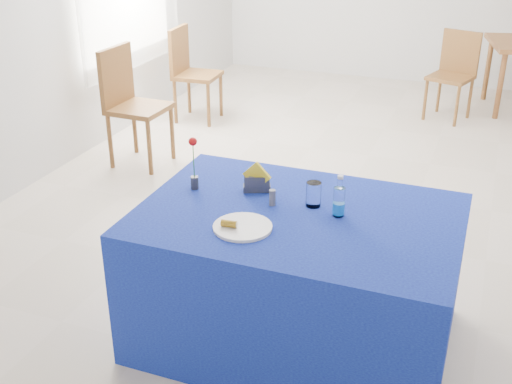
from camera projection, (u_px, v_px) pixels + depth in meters
The scene contains 13 objects.
floor at pixel (349, 189), 5.26m from camera, with size 7.00×7.00×0.00m, color beige.
plate at pixel (243, 227), 3.06m from camera, with size 0.29×0.29×0.01m, color white.
drinking_glass at pixel (314, 194), 3.25m from camera, with size 0.08×0.08×0.13m, color white.
salt_shaker at pixel (252, 184), 3.42m from camera, with size 0.03×0.03×0.09m, color slate.
pepper_shaker at pixel (272, 198), 3.27m from camera, with size 0.03×0.03×0.09m, color #5D5D61.
blue_table at pixel (296, 278), 3.37m from camera, with size 1.60×1.10×0.76m.
water_bottle at pixel (339, 203), 3.15m from camera, with size 0.06×0.06×0.21m.
napkin_holder at pixel (257, 183), 3.42m from camera, with size 0.16×0.11×0.17m.
rose_vase at pixel (194, 165), 3.41m from camera, with size 0.05×0.05×0.29m.
chair_bg_left at pixel (455, 69), 6.70m from camera, with size 0.51×0.51×0.91m.
chair_win_a at pixel (129, 98), 5.54m from camera, with size 0.47×0.47×1.03m.
chair_win_b at pixel (189, 67), 6.64m from camera, with size 0.46×0.46×0.96m.
banana_pieces at pixel (229, 224), 3.04m from camera, with size 0.08×0.04×0.03m.
Camera 1 is at (0.98, -4.72, 2.23)m, focal length 45.00 mm.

